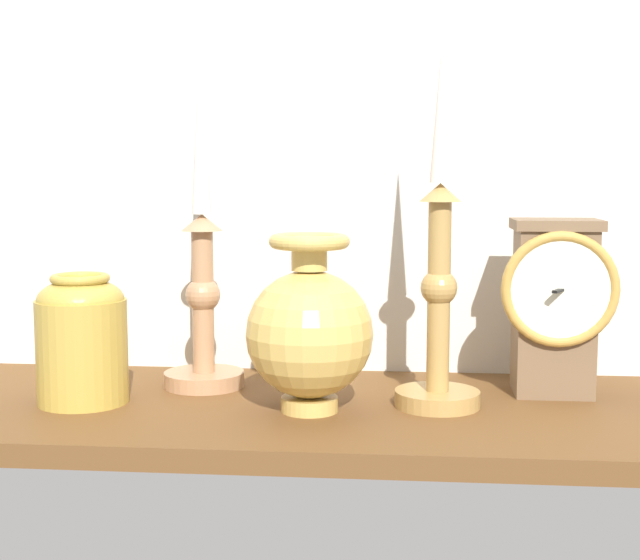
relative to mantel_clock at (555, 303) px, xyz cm
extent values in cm
cube|color=brown|center=(-31.71, -6.64, -11.98)|extent=(100.00, 36.00, 2.40)
cube|color=silver|center=(-31.71, 11.86, 21.72)|extent=(120.00, 2.00, 65.00)
cube|color=brown|center=(0.00, 0.65, -1.14)|extent=(8.85, 7.11, 19.29)
cube|color=brown|center=(0.00, 0.65, 9.10)|extent=(9.91, 7.96, 1.20)
torus|color=#BC9141|center=(0.00, -3.31, 2.04)|extent=(13.14, 1.19, 13.14)
cylinder|color=silver|center=(0.00, -3.41, 2.04)|extent=(10.99, 0.40, 10.99)
cube|color=black|center=(0.00, -3.71, 2.04)|extent=(2.53, 3.96, 0.30)
cylinder|color=#AC8647|center=(-13.58, -6.69, -9.88)|extent=(9.45, 9.45, 1.80)
cylinder|color=#AC8647|center=(-13.58, -6.69, 1.46)|extent=(2.51, 2.51, 20.89)
sphere|color=#AC8647|center=(-13.58, -6.69, 2.51)|extent=(4.02, 4.02, 4.02)
cone|color=#AC8647|center=(-13.58, -6.69, 12.91)|extent=(4.57, 4.57, 2.00)
cone|color=white|center=(-13.58, -6.69, 21.97)|extent=(2.39, 2.39, 16.13)
cylinder|color=tan|center=(-41.43, 0.29, -9.88)|extent=(9.71, 9.71, 1.80)
cylinder|color=tan|center=(-41.43, 0.29, -0.42)|extent=(2.61, 2.61, 17.13)
sphere|color=tan|center=(-41.43, 0.29, 0.44)|extent=(4.18, 4.18, 4.18)
cone|color=tan|center=(-41.43, 0.29, 9.14)|extent=(4.94, 4.94, 2.00)
cone|color=white|center=(-41.43, 0.29, 19.85)|extent=(2.36, 2.36, 19.41)
cylinder|color=tan|center=(-27.48, -9.94, -9.98)|extent=(6.21, 6.21, 1.60)
sphere|color=tan|center=(-27.48, -9.94, -2.28)|extent=(13.80, 13.80, 13.80)
cylinder|color=tan|center=(-27.48, -9.94, 6.18)|extent=(3.87, 3.87, 3.12)
torus|color=tan|center=(-27.48, -9.94, 7.74)|extent=(8.69, 8.69, 1.57)
cylinder|color=#B3953C|center=(-53.29, -8.63, -4.93)|extent=(10.13, 10.13, 11.70)
ellipsoid|color=#B3953C|center=(-53.29, -8.63, 0.92)|extent=(9.63, 9.63, 4.81)
torus|color=#B3953C|center=(-53.29, -8.63, 3.32)|extent=(6.58, 6.58, 1.00)
camera|label=1|loc=(-17.27, -105.69, 14.99)|focal=50.91mm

